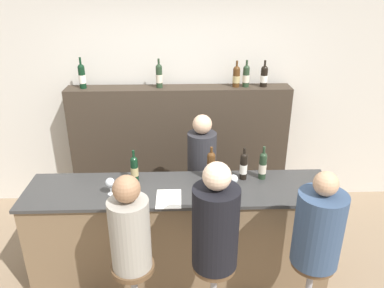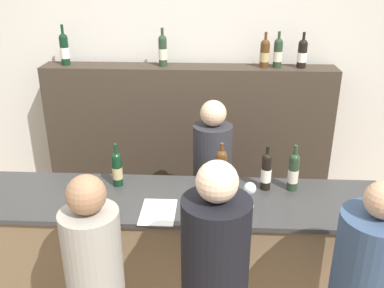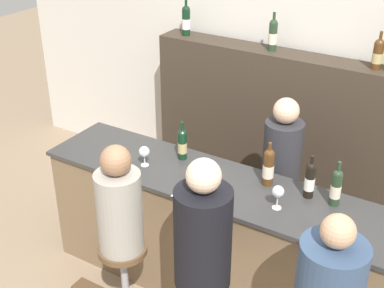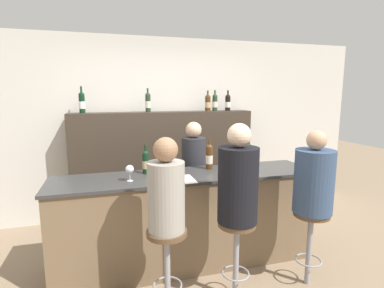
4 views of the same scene
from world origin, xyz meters
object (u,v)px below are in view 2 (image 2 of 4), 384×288
(wine_bottle_counter_1, at_px, (221,169))
(bartender, at_px, (212,196))
(wine_glass_1, at_px, (250,189))
(wine_bottle_counter_2, at_px, (266,171))
(wine_bottle_counter_0, at_px, (117,169))
(wine_bottle_backbar_1, at_px, (163,50))
(wine_bottle_backbar_4, at_px, (302,53))
(wine_bottle_counter_3, at_px, (293,171))
(wine_glass_0, at_px, (80,186))
(guest_seated_left, at_px, (92,252))
(wine_bottle_backbar_2, at_px, (265,53))
(wine_bottle_backbar_3, at_px, (278,53))
(wine_bottle_backbar_0, at_px, (64,49))
(guest_seated_right, at_px, (371,263))
(guest_seated_middle, at_px, (215,250))

(wine_bottle_counter_1, bearing_deg, bartender, 98.41)
(wine_glass_1, bearing_deg, wine_bottle_counter_2, 61.94)
(wine_bottle_counter_0, distance_m, wine_bottle_backbar_1, 1.28)
(wine_bottle_backbar_4, bearing_deg, wine_bottle_counter_2, -108.85)
(wine_bottle_counter_3, bearing_deg, bartender, 142.85)
(wine_glass_0, distance_m, wine_glass_1, 1.05)
(wine_bottle_counter_2, xyz_separation_m, bartender, (-0.36, 0.40, -0.43))
(wine_bottle_backbar_4, relative_size, guest_seated_left, 0.40)
(guest_seated_left, relative_size, bartender, 0.51)
(bartender, bearing_deg, wine_glass_1, -69.95)
(wine_bottle_counter_0, relative_size, wine_bottle_backbar_2, 1.02)
(bartender, bearing_deg, wine_bottle_backbar_4, 43.99)
(wine_bottle_backbar_4, height_order, bartender, wine_bottle_backbar_4)
(wine_glass_0, bearing_deg, bartender, 37.93)
(wine_bottle_counter_1, relative_size, wine_bottle_counter_2, 1.05)
(wine_bottle_backbar_2, height_order, wine_bottle_backbar_4, wine_bottle_backbar_4)
(wine_bottle_backbar_3, relative_size, wine_bottle_backbar_4, 1.01)
(wine_bottle_backbar_0, distance_m, guest_seated_right, 2.92)
(wine_bottle_counter_1, height_order, bartender, bartender)
(wine_bottle_backbar_2, bearing_deg, guest_seated_right, -79.73)
(wine_bottle_backbar_3, bearing_deg, wine_glass_1, -102.60)
(wine_glass_1, bearing_deg, wine_bottle_backbar_0, 138.59)
(wine_bottle_counter_0, distance_m, wine_bottle_counter_2, 1.00)
(wine_bottle_counter_2, bearing_deg, wine_bottle_backbar_3, 80.98)
(wine_bottle_counter_0, xyz_separation_m, wine_bottle_backbar_1, (0.19, 1.12, 0.58))
(wine_bottle_counter_1, xyz_separation_m, wine_bottle_backbar_1, (-0.50, 1.12, 0.57))
(guest_seated_left, distance_m, bartender, 1.41)
(wine_bottle_backbar_0, height_order, bartender, wine_bottle_backbar_0)
(guest_seated_left, xyz_separation_m, guest_seated_middle, (0.61, 0.00, 0.03))
(wine_glass_0, bearing_deg, wine_bottle_counter_2, 11.24)
(wine_bottle_backbar_4, height_order, guest_seated_left, wine_bottle_backbar_4)
(wine_glass_0, xyz_separation_m, guest_seated_right, (1.60, -0.59, -0.05))
(wine_bottle_backbar_3, height_order, wine_glass_1, wine_bottle_backbar_3)
(wine_bottle_backbar_0, distance_m, guest_seated_left, 2.17)
(wine_bottle_backbar_4, bearing_deg, guest_seated_left, -124.31)
(wine_bottle_backbar_1, distance_m, guest_seated_right, 2.39)
(guest_seated_middle, bearing_deg, guest_seated_left, 180.00)
(wine_bottle_counter_1, distance_m, guest_seated_middle, 0.83)
(wine_bottle_backbar_1, xyz_separation_m, guest_seated_middle, (0.47, -1.94, -0.60))
(wine_bottle_counter_0, bearing_deg, wine_bottle_counter_3, 0.00)
(wine_bottle_backbar_0, xyz_separation_m, wine_glass_1, (1.53, -1.35, -0.59))
(wine_bottle_counter_1, bearing_deg, wine_glass_0, -165.11)
(wine_bottle_backbar_4, height_order, wine_glass_0, wine_bottle_backbar_4)
(guest_seated_right, xyz_separation_m, bartender, (-0.78, 1.23, -0.36))
(wine_bottle_backbar_3, height_order, guest_seated_middle, wine_bottle_backbar_3)
(wine_bottle_counter_3, height_order, wine_bottle_backbar_3, wine_bottle_backbar_3)
(wine_bottle_counter_2, relative_size, bartender, 0.21)
(wine_bottle_counter_3, relative_size, wine_glass_0, 2.06)
(guest_seated_left, xyz_separation_m, guest_seated_right, (1.36, 0.00, -0.01))
(guest_seated_left, bearing_deg, wine_glass_0, 111.46)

